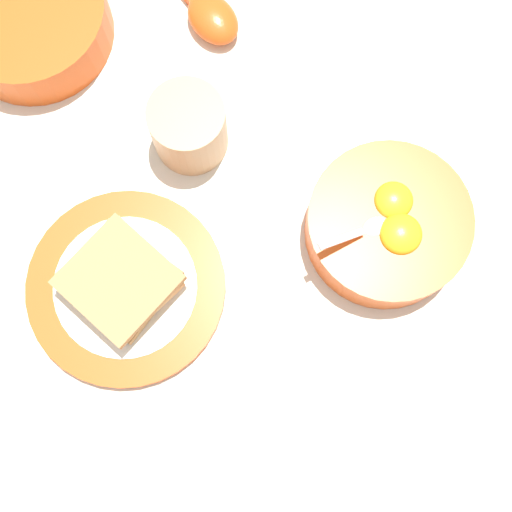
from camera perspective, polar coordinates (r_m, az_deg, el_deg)
name	(u,v)px	position (r m, az deg, el deg)	size (l,w,h in m)	color
ground_plane	(161,183)	(0.78, -7.57, 5.80)	(3.00, 3.00, 0.00)	silver
egg_bowl	(387,225)	(0.74, 10.48, 2.45)	(0.17, 0.17, 0.08)	#DB5119
toast_plate	(126,288)	(0.75, -10.34, -2.51)	(0.21, 0.21, 0.02)	#DB5119
toast_sandwich	(119,280)	(0.72, -10.87, -1.92)	(0.13, 0.13, 0.04)	tan
soup_spoon	(206,11)	(0.84, -4.04, 18.97)	(0.08, 0.16, 0.03)	#DB5119
congee_bowl	(28,19)	(0.85, -17.78, 17.59)	(0.18, 0.18, 0.06)	#DB5119
drinking_cup	(189,127)	(0.75, -5.42, 10.24)	(0.08, 0.08, 0.08)	tan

